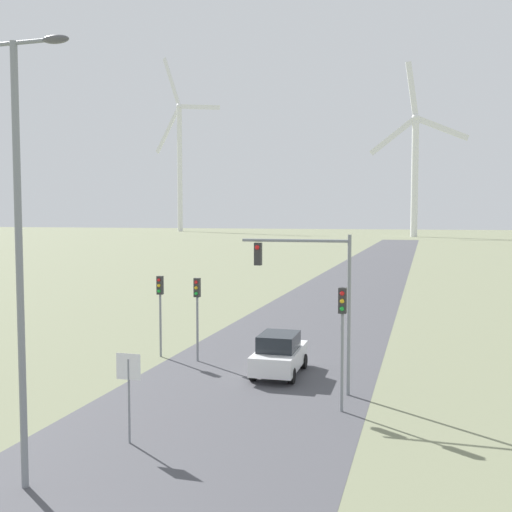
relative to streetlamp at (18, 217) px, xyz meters
name	(u,v)px	position (x,y,z in m)	size (l,w,h in m)	color
road_surface	(348,290)	(2.86, 42.75, -6.89)	(10.00, 240.00, 0.01)	#47474C
streetlamp	(18,217)	(0.00, 0.00, 0.00)	(3.06, 0.32, 11.21)	gray
stop_sign_near	(129,380)	(1.16, 3.41, -4.96)	(0.81, 0.07, 2.77)	gray
traffic_light_post_near_left	(197,300)	(-0.63, 13.59, -3.98)	(0.28, 0.34, 3.98)	gray
traffic_light_post_near_right	(342,322)	(6.97, 8.10, -3.68)	(0.28, 0.33, 4.41)	gray
traffic_light_post_mid_left	(160,298)	(-2.70, 13.93, -3.98)	(0.28, 0.34, 3.98)	gray
traffic_light_mast_overhead	(312,281)	(5.50, 10.12, -2.50)	(4.32, 0.34, 6.20)	gray
car_approaching	(279,354)	(3.69, 12.31, -5.99)	(1.90, 4.14, 1.83)	white
wind_turbine_far_left	(180,155)	(-94.42, 231.76, 26.58)	(36.05, 15.64, 76.62)	white
wind_turbine_left	(415,162)	(5.93, 189.33, 17.24)	(31.09, 7.62, 56.36)	white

